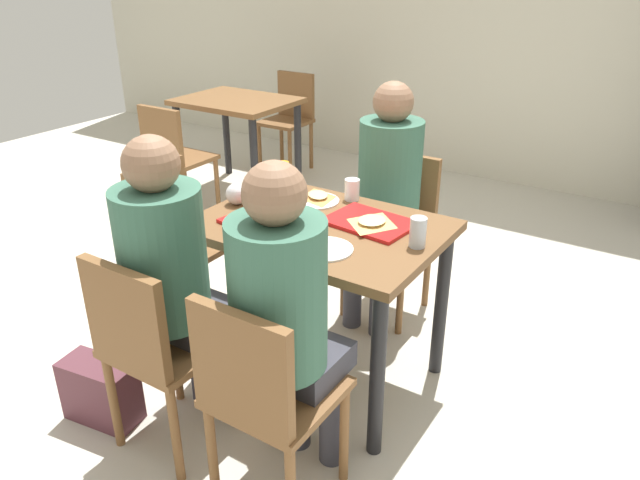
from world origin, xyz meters
The scene contains 27 objects.
ground_plane centered at (0.00, 0.00, -0.01)m, with size 10.00×10.00×0.02m, color beige.
back_wall centered at (0.00, 3.20, 1.40)m, with size 10.00×0.10×2.80m, color beige.
main_table centered at (0.00, 0.00, 0.66)m, with size 1.04×0.74×0.78m.
chair_near_left centered at (-0.26, -0.76, 0.51)m, with size 0.40×0.40×0.87m.
chair_near_right centered at (0.26, -0.76, 0.51)m, with size 0.40×0.40×0.87m.
chair_far_side centered at (0.00, 0.76, 0.51)m, with size 0.40×0.40×0.87m.
chair_left_end centered at (-0.90, 0.00, 0.51)m, with size 0.40×0.40×0.87m.
person_in_red centered at (-0.26, -0.61, 0.76)m, with size 0.32×0.42×1.28m.
person_in_brown_jacket centered at (0.26, -0.61, 0.76)m, with size 0.32×0.42×1.28m.
person_far_side centered at (0.00, 0.61, 0.76)m, with size 0.32×0.42×1.28m.
tray_red_near centered at (-0.18, -0.13, 0.79)m, with size 0.36×0.26×0.02m, color red.
tray_red_far centered at (0.18, 0.11, 0.79)m, with size 0.36×0.26×0.02m, color red.
paper_plate_center centered at (-0.16, 0.20, 0.78)m, with size 0.22×0.22×0.01m, color white.
paper_plate_near_edge centered at (0.16, -0.20, 0.78)m, with size 0.22×0.22×0.01m, color white.
pizza_slice_a centered at (-0.17, -0.13, 0.80)m, with size 0.25×0.22×0.02m.
pizza_slice_b centered at (0.20, 0.09, 0.80)m, with size 0.19×0.21×0.02m.
pizza_slice_c centered at (-0.16, 0.23, 0.79)m, with size 0.22×0.22×0.02m.
plastic_cup_a centered at (-0.03, 0.32, 0.83)m, with size 0.07×0.07×0.10m, color white.
plastic_cup_b centered at (0.03, -0.32, 0.83)m, with size 0.07×0.07×0.10m, color white.
plastic_cup_c centered at (-0.42, 0.06, 0.83)m, with size 0.07×0.07×0.10m, color white.
soda_can centered at (0.44, 0.02, 0.84)m, with size 0.07×0.07×0.12m, color #B7BCC6.
condiment_bottle centered at (-0.34, 0.20, 0.86)m, with size 0.06×0.06×0.16m, color orange.
foil_bundle centered at (-0.44, -0.02, 0.83)m, with size 0.10×0.10×0.10m, color silver.
handbag centered at (-0.61, -0.77, 0.14)m, with size 0.32×0.16×0.28m, color #592D38.
background_table centered at (-1.91, 1.73, 0.64)m, with size 0.90×0.70×0.78m.
background_chair_near centered at (-1.91, 0.99, 0.51)m, with size 0.40×0.40×0.87m.
background_chair_far centered at (-1.91, 2.46, 0.51)m, with size 0.40×0.40×0.87m.
Camera 1 is at (1.28, -1.98, 1.81)m, focal length 33.91 mm.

